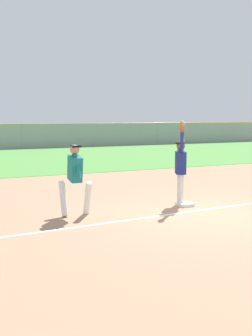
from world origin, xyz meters
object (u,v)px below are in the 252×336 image
at_px(baseball, 183,140).
at_px(parked_car_red, 143,135).
at_px(first_base, 185,204).
at_px(fielder, 181,164).
at_px(parked_car_blue, 36,137).
at_px(parked_car_tan, 92,136).
at_px(runner, 75,175).

relative_size(baseball, parked_car_red, 0.02).
xyz_separation_m(first_base, baseball, (0.10, 0.29, 1.70)).
bearing_deg(parked_car_red, fielder, -117.40).
height_order(first_base, baseball, baseball).
bearing_deg(parked_car_blue, parked_car_red, -6.30).
bearing_deg(fielder, baseball, -113.62).
relative_size(parked_car_blue, parked_car_tan, 1.01).
relative_size(first_base, fielder, 0.17).
xyz_separation_m(parked_car_blue, parked_car_red, (10.26, 0.09, 0.00)).
relative_size(runner, parked_car_tan, 0.38).
distance_m(first_base, runner, 3.15).
xyz_separation_m(runner, baseball, (3.09, 0.10, 0.75)).
relative_size(baseball, parked_car_tan, 0.02).
height_order(baseball, parked_car_blue, baseball).
height_order(first_base, parked_car_tan, parked_car_tan).
bearing_deg(baseball, fielder, -139.42).
bearing_deg(parked_car_red, baseball, -117.25).
relative_size(fielder, runner, 1.33).
distance_m(runner, parked_car_tan, 27.55).
xyz_separation_m(runner, parked_car_blue, (4.86, 25.75, -0.32)).
relative_size(first_base, parked_car_red, 0.09).
bearing_deg(first_base, parked_car_tan, 75.15).
bearing_deg(runner, parked_car_red, 61.86).
distance_m(baseball, parked_car_blue, 25.73).
distance_m(first_base, parked_car_tan, 26.81).
bearing_deg(runner, first_base, -1.31).
distance_m(first_base, fielder, 1.09).
height_order(first_base, runner, runner).
height_order(fielder, baseball, fielder).
height_order(runner, parked_car_red, runner).
xyz_separation_m(first_base, parked_car_blue, (1.86, 25.93, 0.63)).
bearing_deg(parked_car_tan, runner, -116.23).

